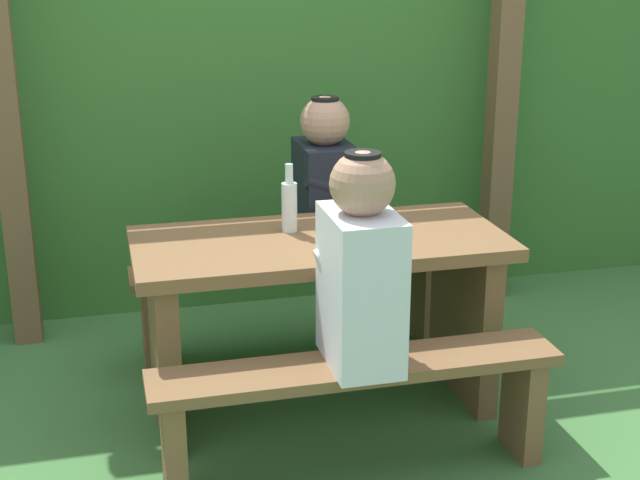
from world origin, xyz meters
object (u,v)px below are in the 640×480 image
picnic_table (320,293)px  drinking_glass (333,230)px  person_white_shirt (361,268)px  cell_phone (377,230)px  person_black_coat (325,187)px  bench_far (292,288)px  bench_near (356,395)px  bottle_left (289,204)px

picnic_table → drinking_glass: size_ratio=17.60×
person_white_shirt → cell_phone: 0.57m
drinking_glass → person_black_coat: bearing=78.8°
bench_far → cell_phone: cell_phone is taller
person_black_coat → bench_far: bearing=178.7°
picnic_table → drinking_glass: (0.04, -0.05, 0.26)m
picnic_table → bench_near: picnic_table is taller
bench_near → bottle_left: (-0.09, 0.61, 0.50)m
bench_far → bottle_left: bottle_left is taller
bench_far → cell_phone: 0.68m
drinking_glass → cell_phone: drinking_glass is taller
bench_near → drinking_glass: 0.64m
person_black_coat → drinking_glass: 0.56m
picnic_table → drinking_glass: bearing=-51.3°
person_black_coat → drinking_glass: person_black_coat is taller
drinking_glass → person_white_shirt: bearing=-93.7°
bench_near → person_black_coat: size_ratio=1.95×
picnic_table → cell_phone: 0.33m
person_black_coat → bottle_left: (-0.24, -0.40, 0.05)m
bench_far → bottle_left: 0.65m
person_white_shirt → bottle_left: size_ratio=2.73×
bench_near → bench_far: (0.00, 1.02, 0.00)m
bench_far → person_black_coat: bearing=-1.3°
picnic_table → person_black_coat: person_black_coat is taller
bench_near → bottle_left: size_ratio=5.31×
bench_near → person_black_coat: (0.15, 1.01, 0.45)m
bench_far → person_black_coat: (0.15, -0.00, 0.45)m
person_black_coat → bench_near: bearing=-98.3°
bench_near → person_white_shirt: (0.01, 0.00, 0.45)m
person_white_shirt → bottle_left: bearing=99.7°
bench_near → bench_far: size_ratio=1.00×
bench_far → person_black_coat: size_ratio=1.95×
picnic_table → bench_far: (0.00, 0.51, -0.17)m
bench_near → bottle_left: bottle_left is taller
person_white_shirt → drinking_glass: 0.46m
person_black_coat → drinking_glass: (-0.11, -0.55, -0.01)m
drinking_glass → picnic_table: bearing=128.7°
picnic_table → bottle_left: 0.36m
picnic_table → drinking_glass: 0.27m
bench_far → bottle_left: size_ratio=5.31×
picnic_table → person_white_shirt: (0.01, -0.50, 0.28)m
person_white_shirt → person_black_coat: same height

